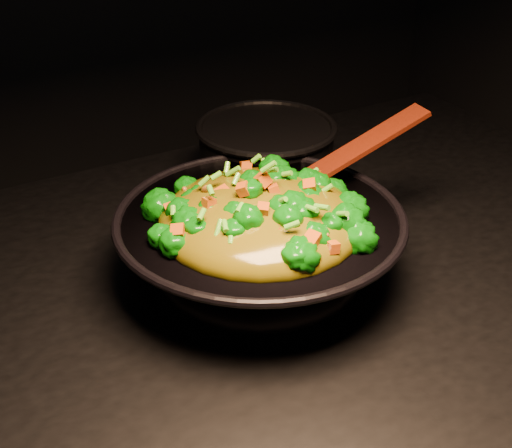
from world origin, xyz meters
TOP-DOWN VIEW (x-y plane):
  - wok at (-0.10, -0.01)m, footprint 0.38×0.38m
  - stir_fry at (-0.11, -0.02)m, footprint 0.34×0.34m
  - spatula at (0.06, 0.02)m, footprint 0.24×0.06m
  - back_pot at (0.04, 0.22)m, footprint 0.24×0.24m

SIDE VIEW (x-z plane):
  - wok at x=-0.10m, z-range 0.90..1.00m
  - back_pot at x=0.04m, z-range 0.90..1.02m
  - spatula at x=0.06m, z-range 0.99..1.10m
  - stir_fry at x=-0.11m, z-range 1.00..1.09m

